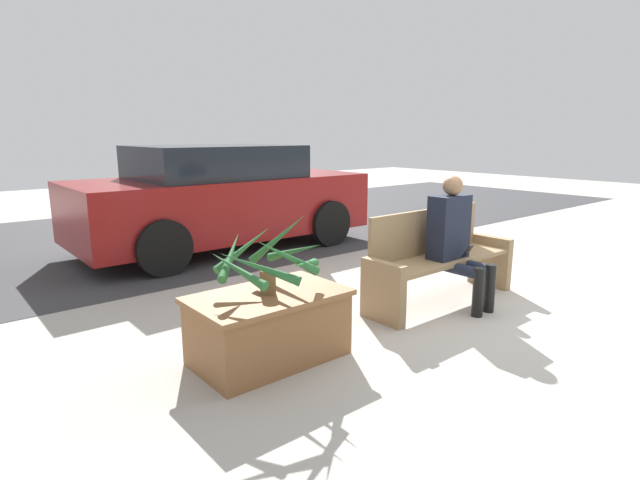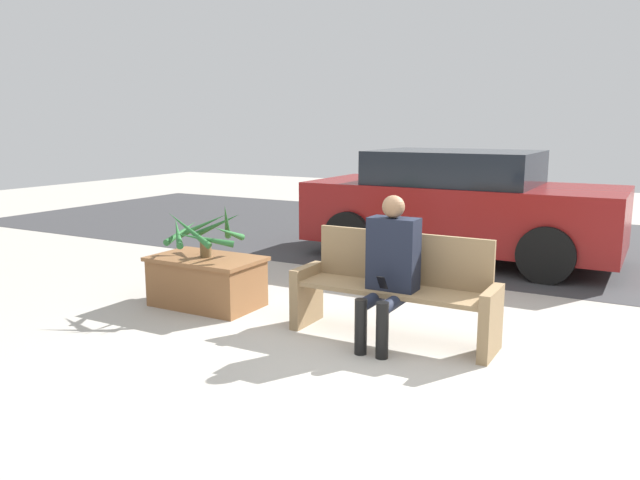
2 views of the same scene
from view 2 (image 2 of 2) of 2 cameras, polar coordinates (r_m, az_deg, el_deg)
ground_plane at (r=5.03m, az=6.28°, el=-11.34°), size 30.00×30.00×0.00m
road_surface at (r=10.40m, az=18.75°, el=-0.38°), size 20.00×6.00×0.01m
bench at (r=5.55m, az=6.86°, el=-4.46°), size 1.82×0.49×0.93m
person_seated at (r=5.33m, az=6.38°, el=-2.20°), size 0.42×0.60×1.28m
planter_box at (r=6.61m, az=-10.31°, el=-3.58°), size 1.15×0.70×0.52m
potted_plant at (r=6.50m, az=-10.58°, el=0.78°), size 0.85×0.85×0.59m
parked_car at (r=8.95m, az=12.67°, el=3.12°), size 4.22×1.98×1.51m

